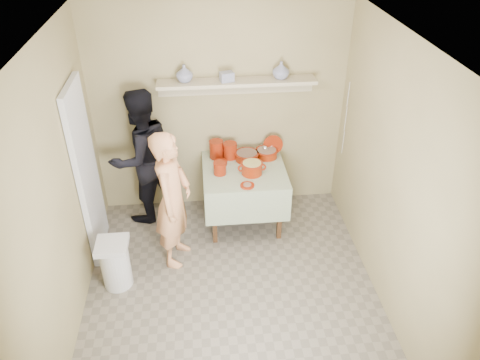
{
  "coord_description": "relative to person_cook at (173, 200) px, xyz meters",
  "views": [
    {
      "loc": [
        -0.25,
        -3.37,
        3.64
      ],
      "look_at": [
        0.15,
        0.75,
        0.95
      ],
      "focal_mm": 35.0,
      "sensor_mm": 36.0,
      "label": 1
    }
  ],
  "objects": [
    {
      "name": "wall_shelf",
      "position": [
        0.77,
        0.97,
        0.88
      ],
      "size": [
        1.8,
        0.25,
        0.21
      ],
      "color": "#B9AB89",
      "rests_on": "room_shell"
    },
    {
      "name": "person_cook",
      "position": [
        0.0,
        0.0,
        0.0
      ],
      "size": [
        0.52,
        0.66,
        1.58
      ],
      "primitive_type": "imported",
      "rotation": [
        0.0,
        0.0,
        1.3
      ],
      "color": "tan",
      "rests_on": "ground"
    },
    {
      "name": "cazuela_meat_a",
      "position": [
        0.87,
        0.8,
        0.03
      ],
      "size": [
        0.3,
        0.3,
        0.1
      ],
      "color": "#6E1705",
      "rests_on": "serving_table"
    },
    {
      "name": "room_shell",
      "position": [
        0.57,
        -0.68,
        0.82
      ],
      "size": [
        3.04,
        3.54,
        2.62
      ],
      "color": "#9C8F5F",
      "rests_on": "ground"
    },
    {
      "name": "cazuela_rice",
      "position": [
        0.89,
        0.49,
        0.05
      ],
      "size": [
        0.33,
        0.25,
        0.14
      ],
      "color": "#6E1705",
      "rests_on": "serving_table"
    },
    {
      "name": "empty_bowl",
      "position": [
        0.55,
        0.72,
        -0.01
      ],
      "size": [
        0.16,
        0.16,
        0.05
      ],
      "primitive_type": "cylinder",
      "color": "maroon",
      "rests_on": "serving_table"
    },
    {
      "name": "bowl_stack",
      "position": [
        0.53,
        0.52,
        0.04
      ],
      "size": [
        0.15,
        0.15,
        0.15
      ],
      "primitive_type": "cylinder",
      "color": "maroon",
      "rests_on": "serving_table"
    },
    {
      "name": "trash_bin",
      "position": [
        -0.62,
        -0.36,
        -0.51
      ],
      "size": [
        0.32,
        0.32,
        0.56
      ],
      "color": "silver",
      "rests_on": "ground"
    },
    {
      "name": "ladle",
      "position": [
        1.11,
        0.87,
        0.08
      ],
      "size": [
        0.08,
        0.26,
        0.19
      ],
      "color": "silver",
      "rests_on": "cazuela_meat_b"
    },
    {
      "name": "person_helper",
      "position": [
        -0.38,
        0.84,
        0.06
      ],
      "size": [
        1.04,
        1.01,
        1.69
      ],
      "primitive_type": "imported",
      "rotation": [
        0.0,
        0.0,
        -2.48
      ],
      "color": "black",
      "rests_on": "ground"
    },
    {
      "name": "serving_table",
      "position": [
        0.82,
        0.6,
        -0.15
      ],
      "size": [
        0.97,
        0.97,
        0.76
      ],
      "color": "#4C2D16",
      "rests_on": "ground"
    },
    {
      "name": "plate_stack_b",
      "position": [
        0.67,
        0.87,
        0.07
      ],
      "size": [
        0.17,
        0.17,
        0.2
      ],
      "primitive_type": "cylinder",
      "color": "maroon",
      "rests_on": "serving_table"
    },
    {
      "name": "cazuela_meat_b",
      "position": [
        1.12,
        0.85,
        0.03
      ],
      "size": [
        0.28,
        0.28,
        0.1
      ],
      "color": "#6E1705",
      "rests_on": "serving_table"
    },
    {
      "name": "ground",
      "position": [
        0.57,
        -0.68,
        -0.79
      ],
      "size": [
        3.5,
        3.5,
        0.0
      ],
      "primitive_type": "plane",
      "color": "#716758",
      "rests_on": "ground"
    },
    {
      "name": "electrical_cord",
      "position": [
        2.04,
        0.8,
        0.46
      ],
      "size": [
        0.01,
        0.05,
        0.9
      ],
      "color": "silver",
      "rests_on": "wall_shelf"
    },
    {
      "name": "ceramic_box",
      "position": [
        0.65,
        0.93,
        0.98
      ],
      "size": [
        0.17,
        0.14,
        0.11
      ],
      "primitive_type": "cube",
      "rotation": [
        0.0,
        0.0,
        0.25
      ],
      "color": "navy",
      "rests_on": "wall_shelf"
    },
    {
      "name": "tile_panel",
      "position": [
        -0.89,
        0.27,
        0.21
      ],
      "size": [
        0.06,
        0.7,
        2.0
      ],
      "primitive_type": "cube",
      "color": "silver",
      "rests_on": "ground"
    },
    {
      "name": "vase_left",
      "position": [
        0.18,
        0.96,
        1.03
      ],
      "size": [
        0.26,
        0.26,
        0.19
      ],
      "primitive_type": "imported",
      "rotation": [
        0.0,
        0.0,
        0.6
      ],
      "color": "navy",
      "rests_on": "wall_shelf"
    },
    {
      "name": "front_plate",
      "position": [
        0.81,
        0.23,
        -0.02
      ],
      "size": [
        0.16,
        0.16,
        0.03
      ],
      "color": "maroon",
      "rests_on": "serving_table"
    },
    {
      "name": "vase_right",
      "position": [
        1.27,
        0.95,
        1.03
      ],
      "size": [
        0.2,
        0.2,
        0.2
      ],
      "primitive_type": "imported",
      "rotation": [
        0.0,
        0.0,
        -0.05
      ],
      "color": "navy",
      "rests_on": "wall_shelf"
    },
    {
      "name": "propped_lid",
      "position": [
        1.21,
        0.93,
        0.09
      ],
      "size": [
        0.24,
        0.06,
        0.24
      ],
      "primitive_type": "cylinder",
      "rotation": [
        1.4,
        0.0,
        -0.01
      ],
      "color": "maroon",
      "rests_on": "serving_table"
    },
    {
      "name": "plate_stack_a",
      "position": [
        0.51,
        0.89,
        0.08
      ],
      "size": [
        0.17,
        0.17,
        0.22
      ],
      "primitive_type": "cylinder",
      "color": "maroon",
      "rests_on": "serving_table"
    }
  ]
}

